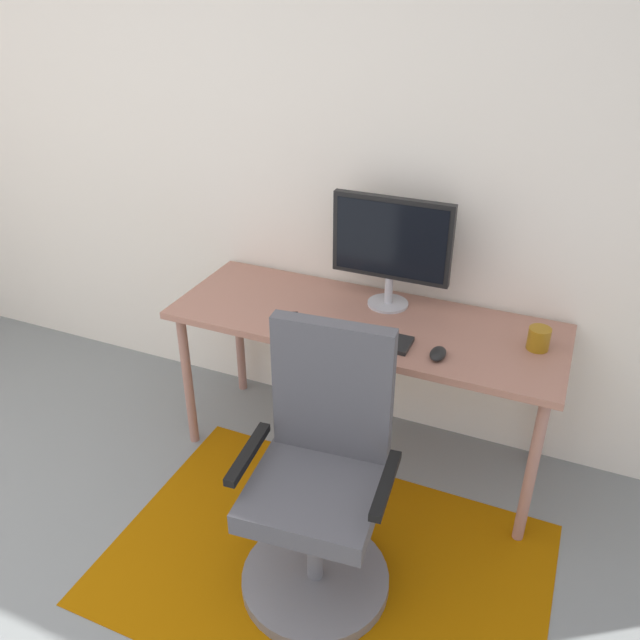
{
  "coord_description": "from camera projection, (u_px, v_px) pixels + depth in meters",
  "views": [
    {
      "loc": [
        1.31,
        -0.43,
        2.05
      ],
      "look_at": [
        0.45,
        1.58,
        0.83
      ],
      "focal_mm": 35.87,
      "sensor_mm": 36.0,
      "label": 1
    }
  ],
  "objects": [
    {
      "name": "monitor",
      "position": [
        391.0,
        243.0,
        2.68
      ],
      "size": [
        0.52,
        0.18,
        0.49
      ],
      "color": "#B2B2B7",
      "rests_on": "desk"
    },
    {
      "name": "office_chair",
      "position": [
        320.0,
        495.0,
        2.27
      ],
      "size": [
        0.55,
        0.55,
        1.03
      ],
      "rotation": [
        0.0,
        0.0,
        0.09
      ],
      "color": "slate",
      "rests_on": "ground"
    },
    {
      "name": "computer_mouse",
      "position": [
        438.0,
        354.0,
        2.44
      ],
      "size": [
        0.06,
        0.1,
        0.03
      ],
      "primitive_type": "ellipsoid",
      "color": "black",
      "rests_on": "desk"
    },
    {
      "name": "coffee_cup",
      "position": [
        539.0,
        339.0,
        2.48
      ],
      "size": [
        0.09,
        0.09,
        0.09
      ],
      "primitive_type": "cylinder",
      "color": "#936212",
      "rests_on": "desk"
    },
    {
      "name": "cell_phone",
      "position": [
        290.0,
        321.0,
        2.69
      ],
      "size": [
        0.12,
        0.16,
        0.01
      ],
      "primitive_type": "cube",
      "rotation": [
        0.0,
        0.0,
        0.42
      ],
      "color": "black",
      "rests_on": "desk"
    },
    {
      "name": "wall_back",
      "position": [
        284.0,
        151.0,
        2.92
      ],
      "size": [
        6.0,
        0.1,
        2.6
      ],
      "primitive_type": "cube",
      "color": "white",
      "rests_on": "ground"
    },
    {
      "name": "area_rug",
      "position": [
        326.0,
        563.0,
        2.5
      ],
      "size": [
        1.67,
        1.12,
        0.01
      ],
      "primitive_type": "cube",
      "color": "#935001",
      "rests_on": "ground"
    },
    {
      "name": "keyboard",
      "position": [
        359.0,
        335.0,
        2.58
      ],
      "size": [
        0.43,
        0.13,
        0.02
      ],
      "primitive_type": "cube",
      "color": "black",
      "rests_on": "desk"
    },
    {
      "name": "desk",
      "position": [
        364.0,
        333.0,
        2.75
      ],
      "size": [
        1.67,
        0.6,
        0.73
      ],
      "color": "#9D6A58",
      "rests_on": "ground"
    }
  ]
}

